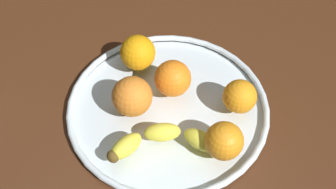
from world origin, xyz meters
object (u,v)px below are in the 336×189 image
at_px(fruit_bowl, 168,107).
at_px(orange_front_right, 240,96).
at_px(orange_back_left, 173,79).
at_px(orange_center, 224,141).
at_px(banana, 161,140).
at_px(orange_back_right, 132,96).
at_px(orange_front_left, 138,53).

distance_m(fruit_bowl, orange_front_right, 0.14).
bearing_deg(orange_front_right, fruit_bowl, 11.79).
bearing_deg(orange_back_left, orange_center, 135.84).
bearing_deg(banana, orange_back_left, -105.53).
bearing_deg(orange_front_right, orange_center, 83.55).
bearing_deg(banana, orange_center, 168.18).
height_order(orange_back_left, orange_center, orange_back_left).
xyz_separation_m(orange_back_right, orange_front_left, (0.02, -0.11, -0.00)).
height_order(fruit_bowl, orange_back_right, orange_back_right).
distance_m(fruit_bowl, banana, 0.09).
relative_size(fruit_bowl, orange_back_left, 5.49).
bearing_deg(orange_center, banana, 7.75).
height_order(orange_front_right, orange_back_left, orange_back_left).
height_order(fruit_bowl, orange_back_left, orange_back_left).
xyz_separation_m(orange_back_left, orange_back_right, (0.06, 0.06, 0.00)).
relative_size(banana, orange_back_left, 2.69).
bearing_deg(fruit_bowl, orange_center, 146.85).
relative_size(orange_back_left, orange_center, 1.04).
xyz_separation_m(fruit_bowl, orange_front_right, (-0.13, -0.03, 0.04)).
bearing_deg(orange_front_right, orange_back_right, 15.57).
bearing_deg(banana, orange_back_right, -62.20).
xyz_separation_m(fruit_bowl, banana, (-0.01, 0.09, 0.03)).
distance_m(orange_front_right, orange_center, 0.10).
relative_size(orange_back_right, orange_center, 1.11).
distance_m(fruit_bowl, orange_front_left, 0.12).
bearing_deg(orange_back_left, orange_front_left, -29.75).
bearing_deg(banana, fruit_bowl, -103.21).
height_order(banana, orange_back_left, orange_back_left).
xyz_separation_m(banana, orange_back_right, (0.07, -0.06, 0.02)).
relative_size(banana, orange_front_right, 2.98).
bearing_deg(orange_front_right, orange_front_left, -15.15).
height_order(orange_front_right, orange_center, orange_center).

